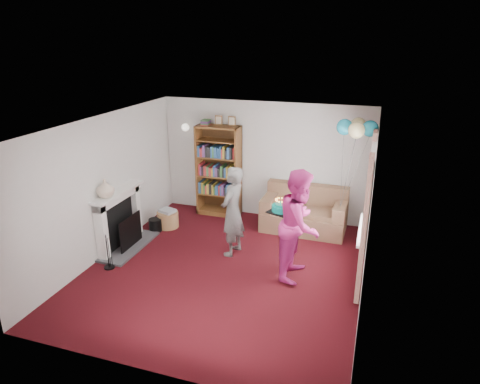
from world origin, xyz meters
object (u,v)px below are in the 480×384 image
(bookcase, at_px, (219,172))
(person_striped, at_px, (233,212))
(sofa, at_px, (305,213))
(birthday_cake, at_px, (281,208))
(person_magenta, at_px, (300,224))

(bookcase, xyz_separation_m, person_striped, (0.89, -1.70, -0.15))
(bookcase, distance_m, sofa, 2.06)
(sofa, height_order, birthday_cake, birthday_cake)
(person_striped, relative_size, person_magenta, 0.90)
(person_striped, xyz_separation_m, birthday_cake, (0.92, -0.20, 0.26))
(person_magenta, xyz_separation_m, birthday_cake, (-0.35, 0.17, 0.17))
(person_magenta, relative_size, birthday_cake, 4.85)
(sofa, xyz_separation_m, person_striped, (-1.05, -1.47, 0.49))
(sofa, height_order, person_striped, person_striped)
(sofa, bearing_deg, bookcase, 174.16)
(person_striped, relative_size, birthday_cake, 4.36)
(birthday_cake, bearing_deg, person_striped, 167.80)
(person_magenta, distance_m, birthday_cake, 0.42)
(sofa, xyz_separation_m, person_magenta, (0.22, -1.84, 0.58))
(person_striped, bearing_deg, birthday_cake, 86.34)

